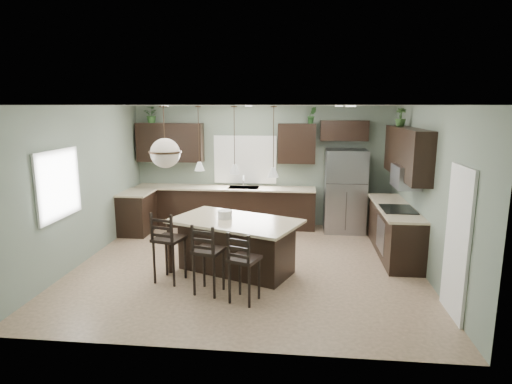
% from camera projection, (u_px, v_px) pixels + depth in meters
% --- Properties ---
extents(ground, '(6.00, 6.00, 0.00)m').
position_uv_depth(ground, '(248.00, 265.00, 7.65)').
color(ground, '#9E8466').
rests_on(ground, ground).
extents(pantry_door, '(0.04, 0.82, 2.04)m').
position_uv_depth(pantry_door, '(457.00, 243.00, 5.64)').
color(pantry_door, white).
rests_on(pantry_door, ground).
extents(window_back, '(1.35, 0.02, 1.00)m').
position_uv_depth(window_back, '(245.00, 160.00, 10.05)').
color(window_back, white).
rests_on(window_back, room_shell).
extents(window_left, '(0.02, 1.10, 1.00)m').
position_uv_depth(window_left, '(58.00, 185.00, 6.87)').
color(window_left, white).
rests_on(window_left, room_shell).
extents(left_return_cabs, '(0.60, 0.90, 0.90)m').
position_uv_depth(left_return_cabs, '(137.00, 213.00, 9.49)').
color(left_return_cabs, black).
rests_on(left_return_cabs, ground).
extents(left_return_countertop, '(0.66, 0.96, 0.04)m').
position_uv_depth(left_return_countertop, '(137.00, 192.00, 9.40)').
color(left_return_countertop, beige).
rests_on(left_return_countertop, left_return_cabs).
extents(back_lower_cabs, '(4.20, 0.60, 0.90)m').
position_uv_depth(back_lower_cabs, '(225.00, 207.00, 10.04)').
color(back_lower_cabs, black).
rests_on(back_lower_cabs, ground).
extents(back_countertop, '(4.20, 0.66, 0.04)m').
position_uv_depth(back_countertop, '(224.00, 188.00, 9.92)').
color(back_countertop, beige).
rests_on(back_countertop, back_lower_cabs).
extents(sink_inset, '(0.70, 0.45, 0.01)m').
position_uv_depth(sink_inset, '(244.00, 188.00, 9.88)').
color(sink_inset, gray).
rests_on(sink_inset, back_countertop).
extents(faucet, '(0.02, 0.02, 0.28)m').
position_uv_depth(faucet, '(243.00, 182.00, 9.82)').
color(faucet, silver).
rests_on(faucet, back_countertop).
extents(back_upper_left, '(1.55, 0.34, 0.90)m').
position_uv_depth(back_upper_left, '(170.00, 142.00, 10.00)').
color(back_upper_left, black).
rests_on(back_upper_left, room_shell).
extents(back_upper_right, '(0.85, 0.34, 0.90)m').
position_uv_depth(back_upper_right, '(297.00, 144.00, 9.70)').
color(back_upper_right, black).
rests_on(back_upper_right, room_shell).
extents(fridge_header, '(1.05, 0.34, 0.45)m').
position_uv_depth(fridge_header, '(344.00, 130.00, 9.53)').
color(fridge_header, black).
rests_on(fridge_header, room_shell).
extents(right_lower_cabs, '(0.60, 2.35, 0.90)m').
position_uv_depth(right_lower_cabs, '(394.00, 231.00, 8.14)').
color(right_lower_cabs, black).
rests_on(right_lower_cabs, ground).
extents(right_countertop, '(0.66, 2.35, 0.04)m').
position_uv_depth(right_countertop, '(395.00, 207.00, 8.05)').
color(right_countertop, beige).
rests_on(right_countertop, right_lower_cabs).
extents(cooktop, '(0.58, 0.75, 0.02)m').
position_uv_depth(cooktop, '(398.00, 209.00, 7.78)').
color(cooktop, black).
rests_on(cooktop, right_countertop).
extents(wall_oven_front, '(0.01, 0.72, 0.60)m').
position_uv_depth(wall_oven_front, '(380.00, 235.00, 7.90)').
color(wall_oven_front, gray).
rests_on(wall_oven_front, right_lower_cabs).
extents(right_upper_cabs, '(0.34, 2.35, 0.90)m').
position_uv_depth(right_upper_cabs, '(407.00, 153.00, 7.83)').
color(right_upper_cabs, black).
rests_on(right_upper_cabs, room_shell).
extents(microwave, '(0.40, 0.75, 0.40)m').
position_uv_depth(microwave, '(406.00, 176.00, 7.65)').
color(microwave, gray).
rests_on(microwave, right_upper_cabs).
extents(refrigerator, '(0.90, 0.74, 1.85)m').
position_uv_depth(refrigerator, '(345.00, 191.00, 9.54)').
color(refrigerator, gray).
rests_on(refrigerator, ground).
extents(kitchen_island, '(2.39, 1.90, 0.92)m').
position_uv_depth(kitchen_island, '(235.00, 246.00, 7.21)').
color(kitchen_island, black).
rests_on(kitchen_island, ground).
extents(serving_dish, '(0.24, 0.24, 0.14)m').
position_uv_depth(serving_dish, '(225.00, 214.00, 7.20)').
color(serving_dish, silver).
rests_on(serving_dish, kitchen_island).
extents(bar_stool_left, '(0.53, 0.53, 1.17)m').
position_uv_depth(bar_stool_left, '(169.00, 246.00, 6.83)').
color(bar_stool_left, black).
rests_on(bar_stool_left, ground).
extents(bar_stool_center, '(0.50, 0.50, 1.10)m').
position_uv_depth(bar_stool_center, '(209.00, 258.00, 6.40)').
color(bar_stool_center, black).
rests_on(bar_stool_center, ground).
extents(bar_stool_right, '(0.51, 0.51, 1.07)m').
position_uv_depth(bar_stool_right, '(244.00, 267.00, 6.12)').
color(bar_stool_right, black).
rests_on(bar_stool_right, ground).
extents(pendant_left, '(0.17, 0.17, 1.10)m').
position_uv_depth(pendant_left, '(199.00, 139.00, 7.18)').
color(pendant_left, silver).
rests_on(pendant_left, room_shell).
extents(pendant_center, '(0.17, 0.17, 1.10)m').
position_uv_depth(pendant_center, '(234.00, 140.00, 6.85)').
color(pendant_center, silver).
rests_on(pendant_center, room_shell).
extents(pendant_right, '(0.17, 0.17, 1.10)m').
position_uv_depth(pendant_right, '(273.00, 142.00, 6.53)').
color(pendant_right, white).
rests_on(pendant_right, room_shell).
extents(chandelier, '(0.52, 0.52, 0.99)m').
position_uv_depth(chandelier, '(164.00, 137.00, 6.76)').
color(chandelier, beige).
rests_on(chandelier, room_shell).
extents(plant_back_left, '(0.41, 0.38, 0.37)m').
position_uv_depth(plant_back_left, '(152.00, 115.00, 9.88)').
color(plant_back_left, '#295023').
rests_on(plant_back_left, back_upper_left).
extents(plant_back_right, '(0.23, 0.20, 0.37)m').
position_uv_depth(plant_back_right, '(312.00, 115.00, 9.51)').
color(plant_back_right, '#265123').
rests_on(plant_back_right, back_upper_right).
extents(plant_right_wall, '(0.24, 0.24, 0.35)m').
position_uv_depth(plant_right_wall, '(401.00, 117.00, 8.23)').
color(plant_right_wall, '#2B4A20').
rests_on(plant_right_wall, right_upper_cabs).
extents(room_shell, '(6.00, 6.00, 6.00)m').
position_uv_depth(room_shell, '(248.00, 171.00, 7.31)').
color(room_shell, slate).
rests_on(room_shell, ground).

